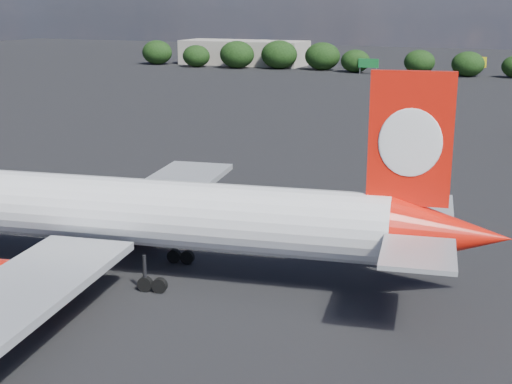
% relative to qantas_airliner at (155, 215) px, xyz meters
% --- Properties ---
extents(ground, '(500.00, 500.00, 0.00)m').
position_rel_qantas_airliner_xyz_m(ground, '(-7.07, 46.57, -4.92)').
color(ground, black).
rests_on(ground, ground).
extents(qantas_airliner, '(49.42, 47.16, 16.14)m').
position_rel_qantas_airliner_xyz_m(qantas_airliner, '(0.00, 0.00, 0.00)').
color(qantas_airliner, white).
rests_on(qantas_airliner, ground).
extents(terminal_building, '(42.00, 16.00, 8.00)m').
position_rel_qantas_airliner_xyz_m(terminal_building, '(-72.07, 178.57, -0.92)').
color(terminal_building, '#A2988B').
rests_on(terminal_building, ground).
extents(highway_sign, '(6.00, 0.30, 4.50)m').
position_rel_qantas_airliner_xyz_m(highway_sign, '(-25.07, 162.57, -1.79)').
color(highway_sign, '#16702E').
rests_on(highway_sign, ground).
extents(billboard_yellow, '(5.00, 0.30, 5.50)m').
position_rel_qantas_airliner_xyz_m(billboard_yellow, '(4.93, 168.57, -1.05)').
color(billboard_yellow, yellow).
rests_on(billboard_yellow, ground).
extents(horizon_treeline, '(209.33, 14.93, 9.02)m').
position_rel_qantas_airliner_xyz_m(horizon_treeline, '(-3.74, 167.14, -0.94)').
color(horizon_treeline, black).
rests_on(horizon_treeline, ground).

